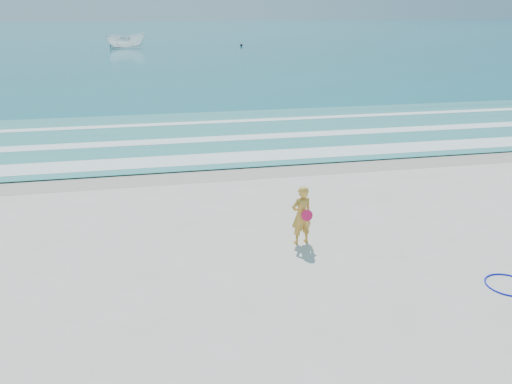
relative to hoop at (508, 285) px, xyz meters
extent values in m
plane|color=silver|center=(-4.34, -0.25, -0.02)|extent=(400.00, 400.00, 0.00)
cube|color=#B2A893|center=(-4.34, 8.75, -0.01)|extent=(400.00, 2.40, 0.00)
cube|color=#19727F|center=(-4.34, 104.75, 0.00)|extent=(400.00, 190.00, 0.04)
cube|color=#59B7AD|center=(-4.34, 13.75, 0.03)|extent=(400.00, 10.00, 0.01)
cube|color=white|center=(-4.34, 10.05, 0.04)|extent=(400.00, 1.40, 0.01)
cube|color=white|center=(-4.34, 12.95, 0.04)|extent=(400.00, 0.90, 0.01)
cube|color=white|center=(-4.34, 16.25, 0.04)|extent=(400.00, 0.60, 0.01)
torus|color=#0B11D1|center=(0.00, 0.00, 0.00)|extent=(1.07, 1.07, 0.03)
imported|color=white|center=(-10.00, 64.01, 1.02)|extent=(5.43, 2.80, 2.00)
sphere|color=black|center=(5.74, 64.45, 0.20)|extent=(0.36, 0.36, 0.36)
imported|color=gold|center=(-3.60, 2.73, 0.71)|extent=(0.59, 0.45, 1.44)
cylinder|color=#ED154F|center=(-3.52, 2.55, 0.77)|extent=(0.27, 0.08, 0.27)
camera|label=1|loc=(-6.80, -7.66, 5.32)|focal=35.00mm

